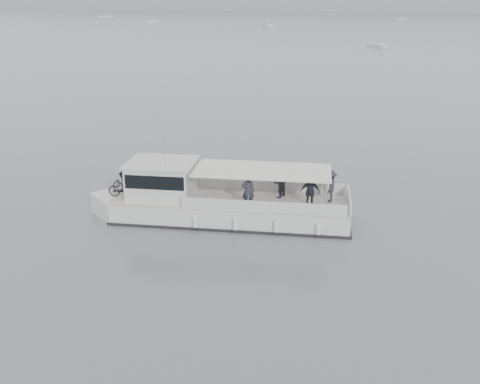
% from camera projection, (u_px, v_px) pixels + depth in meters
% --- Properties ---
extents(ground, '(1400.00, 1400.00, 0.00)m').
position_uv_depth(ground, '(189.00, 229.00, 26.92)').
color(ground, '#555F64').
rests_on(ground, ground).
extents(tour_boat, '(13.91, 5.78, 5.81)m').
position_uv_depth(tour_boat, '(208.00, 201.00, 27.90)').
color(tour_boat, silver).
rests_on(tour_boat, ground).
extents(moored_fleet, '(395.33, 343.14, 10.68)m').
position_uv_depth(moored_fleet, '(371.00, 26.00, 224.37)').
color(moored_fleet, silver).
rests_on(moored_fleet, ground).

